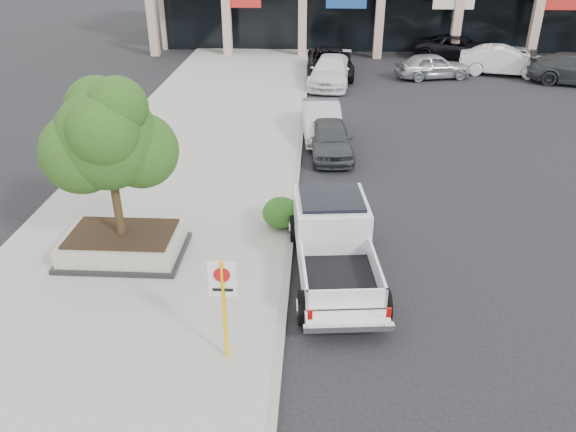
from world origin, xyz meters
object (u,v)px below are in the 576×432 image
object	(u,v)px
curb_car_d	(330,63)
lot_car_e	(520,58)
curb_car_c	(331,71)
no_parking_sign	(224,297)
planter	(123,244)
lot_car_a	(433,66)
lot_car_b	(503,61)
pickup_truck	(335,245)
curb_car_a	(331,139)
planter_tree	(114,138)
curb_car_b	(322,120)
lot_car_d	(458,48)

from	to	relation	value
curb_car_d	lot_car_e	size ratio (longest dim) A/B	1.41
curb_car_c	no_parking_sign	bearing A→B (deg)	-89.00
no_parking_sign	planter	bearing A→B (deg)	131.31
lot_car_a	lot_car_b	size ratio (longest dim) A/B	0.85
planter	lot_car_e	xyz separation A→B (m)	(17.44, 23.17, 0.22)
pickup_truck	curb_car_a	xyz separation A→B (m)	(0.01, 8.44, -0.21)
planter_tree	curb_car_b	xyz separation A→B (m)	(5.13, 9.94, -2.70)
no_parking_sign	curb_car_a	bearing A→B (deg)	79.17
planter	planter_tree	xyz separation A→B (m)	(0.13, 0.15, 2.94)
curb_car_c	lot_car_b	size ratio (longest dim) A/B	1.05
curb_car_b	lot_car_d	size ratio (longest dim) A/B	0.78
lot_car_d	lot_car_e	world-z (taller)	lot_car_d
lot_car_a	lot_car_e	world-z (taller)	lot_car_a
planter_tree	pickup_truck	bearing A→B (deg)	-6.39
planter	pickup_truck	world-z (taller)	pickup_truck
lot_car_b	curb_car_d	bearing A→B (deg)	108.18
curb_car_a	lot_car_b	xyz separation A→B (m)	(10.35, 13.59, 0.15)
planter_tree	lot_car_b	world-z (taller)	planter_tree
lot_car_a	lot_car_b	xyz separation A→B (m)	(4.28, 1.11, 0.10)
planter	lot_car_e	size ratio (longest dim) A/B	0.79
curb_car_a	curb_car_b	xyz separation A→B (m)	(-0.35, 2.11, 0.05)
curb_car_b	lot_car_e	size ratio (longest dim) A/B	1.07
pickup_truck	lot_car_b	xyz separation A→B (m)	(10.36, 22.03, -0.06)
lot_car_b	lot_car_e	bearing A→B (deg)	-29.61
curb_car_b	lot_car_e	world-z (taller)	curb_car_b
planter_tree	no_parking_sign	world-z (taller)	planter_tree
curb_car_a	lot_car_d	bearing A→B (deg)	59.51
curb_car_d	lot_car_b	size ratio (longest dim) A/B	1.14
planter	curb_car_b	distance (m)	11.38
curb_car_c	lot_car_a	bearing A→B (deg)	24.07
lot_car_e	curb_car_a	bearing A→B (deg)	161.66
curb_car_b	curb_car_a	bearing A→B (deg)	-85.56
pickup_truck	curb_car_c	xyz separation A→B (m)	(0.16, 19.12, -0.12)
planter_tree	lot_car_d	size ratio (longest dim) A/B	0.72
planter	curb_car_c	bearing A→B (deg)	72.85
pickup_truck	lot_car_b	bearing A→B (deg)	59.20
lot_car_b	lot_car_d	distance (m)	4.44
planter_tree	curb_car_a	world-z (taller)	planter_tree
lot_car_b	lot_car_e	xyz separation A→B (m)	(1.47, 1.59, -0.13)
planter_tree	curb_car_c	distance (m)	19.52
pickup_truck	curb_car_c	size ratio (longest dim) A/B	1.07
planter_tree	curb_car_a	size ratio (longest dim) A/B	1.02
curb_car_b	lot_car_a	bearing A→B (deg)	53.24
lot_car_a	lot_car_e	size ratio (longest dim) A/B	1.05
curb_car_d	lot_car_e	bearing A→B (deg)	11.22
no_parking_sign	curb_car_c	distance (m)	22.62
curb_car_c	lot_car_b	distance (m)	10.61
curb_car_d	lot_car_b	bearing A→B (deg)	4.23
curb_car_d	curb_car_c	bearing A→B (deg)	-89.81
curb_car_a	lot_car_a	size ratio (longest dim) A/B	0.93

